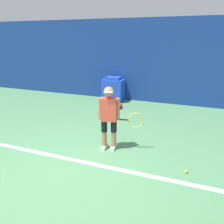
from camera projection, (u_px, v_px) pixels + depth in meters
ground_plane at (66, 169)px, 4.34m from camera, size 24.00×24.00×0.00m
back_wall at (137, 61)px, 8.64m from camera, size 24.00×0.10×3.20m
court_baseline at (75, 160)px, 4.66m from camera, size 21.60×0.10×0.01m
tennis_player at (110, 116)px, 4.89m from camera, size 0.99×0.39×1.49m
tennis_ball at (186, 171)px, 4.22m from camera, size 0.07×0.07×0.07m
covered_chair at (113, 90)px, 8.93m from camera, size 0.83×0.60×0.99m
equipment_bag at (113, 106)px, 8.12m from camera, size 0.61×0.28×0.14m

